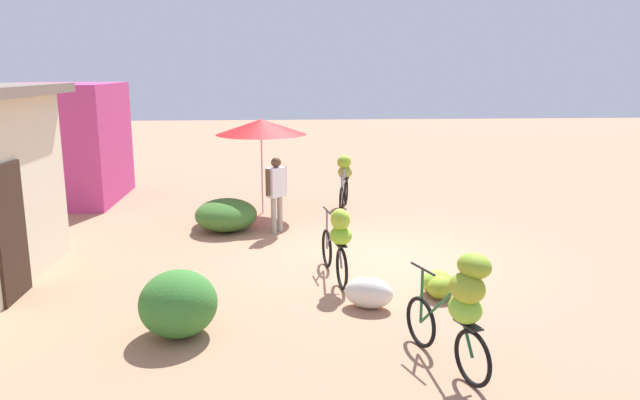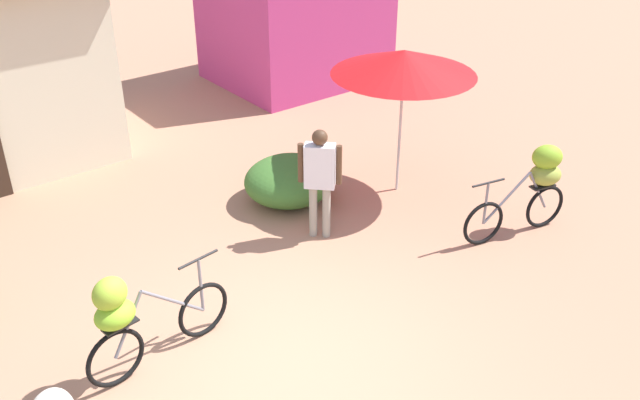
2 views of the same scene
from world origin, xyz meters
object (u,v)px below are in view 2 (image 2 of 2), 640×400
Objects in this scene: person_vendor at (320,173)px; shop_pink at (295,9)px; market_umbrella at (404,62)px; bicycle_near_pile at (133,315)px; bicycle_center_loaded at (536,182)px.

shop_pink is at bearing 56.64° from person_vendor.
shop_pink is 6.52m from person_vendor.
market_umbrella is 5.19m from bicycle_near_pile.
bicycle_center_loaded is (-1.19, -7.08, -0.73)m from shop_pink.
bicycle_center_loaded is (5.49, -0.71, 0.03)m from bicycle_near_pile.
market_umbrella is 1.27× the size of bicycle_near_pile.
shop_pink is 9.26m from bicycle_near_pile.
bicycle_center_loaded is at bearing -7.35° from bicycle_near_pile.
bicycle_near_pile is at bearing -136.33° from shop_pink.
shop_pink is at bearing 70.36° from market_umbrella.
bicycle_center_loaded is at bearing -34.77° from person_vendor.
market_umbrella is 1.40× the size of person_vendor.
market_umbrella reaches higher than bicycle_center_loaded.
market_umbrella is (-1.82, -5.10, 0.54)m from shop_pink.
shop_pink is 2.04× the size of person_vendor.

